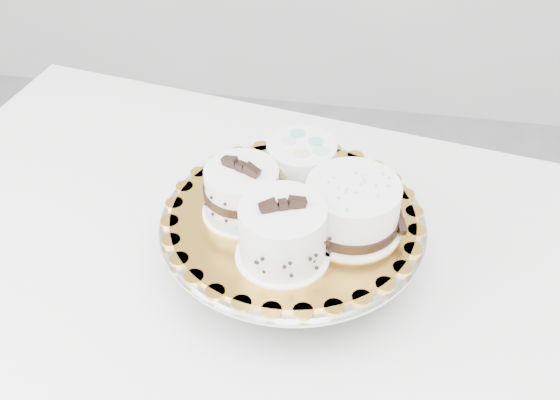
% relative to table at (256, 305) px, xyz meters
% --- Properties ---
extents(table, '(1.31, 0.99, 0.75)m').
position_rel_table_xyz_m(table, '(0.00, 0.00, 0.00)').
color(table, white).
rests_on(table, floor).
extents(cake_stand, '(0.35, 0.35, 0.10)m').
position_rel_table_xyz_m(cake_stand, '(0.05, 0.01, 0.15)').
color(cake_stand, gray).
rests_on(cake_stand, table).
extents(cake_board, '(0.33, 0.33, 0.00)m').
position_rel_table_xyz_m(cake_board, '(0.05, 0.01, 0.18)').
color(cake_board, orange).
rests_on(cake_board, cake_stand).
extents(cake_swirl, '(0.14, 0.14, 0.09)m').
position_rel_table_xyz_m(cake_swirl, '(0.05, -0.07, 0.22)').
color(cake_swirl, white).
rests_on(cake_swirl, cake_board).
extents(cake_banded, '(0.13, 0.13, 0.09)m').
position_rel_table_xyz_m(cake_banded, '(-0.01, 0.00, 0.21)').
color(cake_banded, white).
rests_on(cake_banded, cake_board).
extents(cake_dots, '(0.12, 0.12, 0.07)m').
position_rel_table_xyz_m(cake_dots, '(0.05, 0.07, 0.22)').
color(cake_dots, white).
rests_on(cake_dots, cake_board).
extents(cake_ribbon, '(0.15, 0.15, 0.07)m').
position_rel_table_xyz_m(cake_ribbon, '(0.13, -0.00, 0.21)').
color(cake_ribbon, white).
rests_on(cake_ribbon, cake_board).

